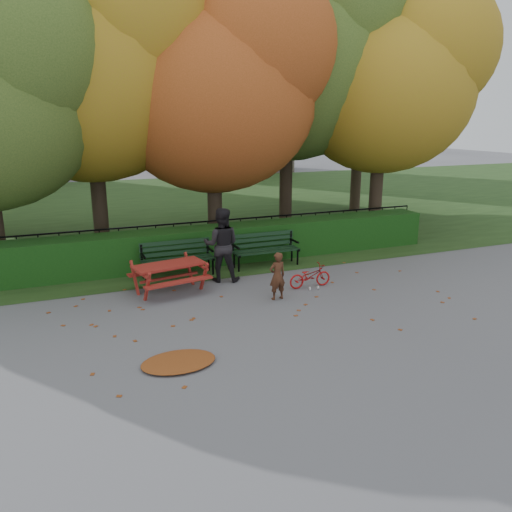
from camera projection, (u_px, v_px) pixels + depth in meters
name	position (u px, v px, depth m)	size (l,w,h in m)	color
ground	(287.00, 321.00, 9.82)	(90.00, 90.00, 0.00)	slate
grass_strip	(152.00, 207.00, 22.33)	(90.00, 90.00, 0.00)	#1B3413
building_right	(222.00, 88.00, 36.13)	(9.00, 6.00, 12.00)	#A08C7C
hedge	(217.00, 245.00, 13.71)	(13.00, 0.90, 1.00)	black
iron_fence	(208.00, 237.00, 14.41)	(14.00, 0.04, 1.02)	black
tree_b	(102.00, 59.00, 13.52)	(6.72, 6.40, 8.79)	#31261C
tree_c	(226.00, 83.00, 14.16)	(6.30, 6.00, 8.00)	#31261C
tree_d	(302.00, 50.00, 16.08)	(7.14, 6.80, 9.58)	#31261C
tree_e	(396.00, 78.00, 15.97)	(6.09, 5.80, 8.16)	#31261C
tree_g	(372.00, 79.00, 20.12)	(6.30, 6.00, 8.55)	#31261C
bench_left	(177.00, 256.00, 12.52)	(1.80, 0.57, 0.88)	black
bench_right	(265.00, 247.00, 13.39)	(1.80, 0.57, 0.88)	black
picnic_table	(169.00, 270.00, 11.32)	(1.78, 1.54, 0.76)	maroon
leaf_pile	(178.00, 362.00, 8.08)	(1.22, 0.85, 0.08)	#66220B
leaf_scatter	(280.00, 315.00, 10.09)	(9.00, 5.70, 0.01)	#66220B
child	(277.00, 276.00, 10.86)	(0.39, 0.26, 1.07)	#442415
adult	(221.00, 245.00, 12.03)	(0.88, 0.68, 1.81)	black
bicycle	(310.00, 276.00, 11.71)	(0.36, 1.05, 0.55)	#A70F0F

